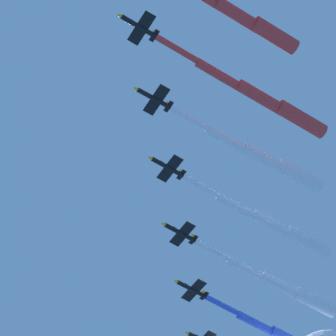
{
  "coord_description": "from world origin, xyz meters",
  "views": [
    {
      "loc": [
        68.3,
        -46.04,
        14.53
      ],
      "look_at": [
        0.0,
        0.0,
        178.14
      ],
      "focal_mm": 81.77,
      "sensor_mm": 36.0,
      "label": 1
    }
  ],
  "objects_px": {
    "jet_port_outer": "(282,286)",
    "jet_port_mid": "(264,158)",
    "jet_starboard_mid": "(273,224)",
    "jet_starboard_inner": "(261,97)",
    "jet_port_inner": "(237,14)"
  },
  "relations": [
    {
      "from": "jet_starboard_mid",
      "to": "jet_starboard_inner",
      "type": "bearing_deg",
      "value": -42.21
    },
    {
      "from": "jet_port_inner",
      "to": "jet_starboard_mid",
      "type": "bearing_deg",
      "value": 134.1
    },
    {
      "from": "jet_port_mid",
      "to": "jet_port_outer",
      "type": "bearing_deg",
      "value": 135.8
    },
    {
      "from": "jet_starboard_inner",
      "to": "jet_port_outer",
      "type": "bearing_deg",
      "value": 137.16
    },
    {
      "from": "jet_starboard_inner",
      "to": "jet_starboard_mid",
      "type": "height_order",
      "value": "jet_starboard_mid"
    },
    {
      "from": "jet_port_mid",
      "to": "jet_starboard_mid",
      "type": "xyz_separation_m",
      "value": [
        -13.23,
        12.93,
        -0.56
      ]
    },
    {
      "from": "jet_port_outer",
      "to": "jet_port_inner",
      "type": "bearing_deg",
      "value": -45.45
    },
    {
      "from": "jet_port_inner",
      "to": "jet_port_outer",
      "type": "bearing_deg",
      "value": 134.55
    },
    {
      "from": "jet_port_outer",
      "to": "jet_port_mid",
      "type": "bearing_deg",
      "value": -44.2
    },
    {
      "from": "jet_port_mid",
      "to": "jet_port_outer",
      "type": "height_order",
      "value": "jet_port_mid"
    },
    {
      "from": "jet_starboard_inner",
      "to": "jet_port_outer",
      "type": "distance_m",
      "value": 52.43
    },
    {
      "from": "jet_starboard_inner",
      "to": "jet_starboard_mid",
      "type": "relative_size",
      "value": 1.04
    },
    {
      "from": "jet_starboard_inner",
      "to": "jet_port_mid",
      "type": "xyz_separation_m",
      "value": [
        -12.42,
        10.35,
        1.58
      ]
    },
    {
      "from": "jet_starboard_mid",
      "to": "jet_port_outer",
      "type": "xyz_separation_m",
      "value": [
        -12.79,
        12.38,
        -1.59
      ]
    },
    {
      "from": "jet_starboard_inner",
      "to": "jet_port_mid",
      "type": "distance_m",
      "value": 16.25
    }
  ]
}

